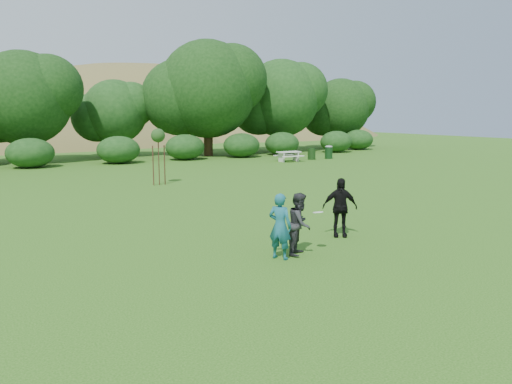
{
  "coord_description": "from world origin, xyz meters",
  "views": [
    {
      "loc": [
        -8.01,
        -10.63,
        3.61
      ],
      "look_at": [
        0.0,
        3.0,
        1.1
      ],
      "focal_mm": 35.0,
      "sensor_mm": 36.0,
      "label": 1
    }
  ],
  "objects_px": {
    "player_black": "(340,207)",
    "trash_can_near": "(312,154)",
    "picnic_table": "(289,155)",
    "player_teal": "(280,226)",
    "sapling": "(158,137)",
    "trash_can_lidded": "(329,152)",
    "player_grey": "(300,224)"
  },
  "relations": [
    {
      "from": "player_black",
      "to": "trash_can_near",
      "type": "height_order",
      "value": "player_black"
    },
    {
      "from": "player_black",
      "to": "picnic_table",
      "type": "distance_m",
      "value": 22.92
    },
    {
      "from": "player_teal",
      "to": "sapling",
      "type": "height_order",
      "value": "sapling"
    },
    {
      "from": "player_teal",
      "to": "player_black",
      "type": "bearing_deg",
      "value": -100.8
    },
    {
      "from": "trash_can_near",
      "to": "picnic_table",
      "type": "bearing_deg",
      "value": -169.58
    },
    {
      "from": "trash_can_near",
      "to": "trash_can_lidded",
      "type": "xyz_separation_m",
      "value": [
        1.66,
        -0.04,
        0.09
      ]
    },
    {
      "from": "player_teal",
      "to": "picnic_table",
      "type": "height_order",
      "value": "player_teal"
    },
    {
      "from": "picnic_table",
      "to": "trash_can_lidded",
      "type": "relative_size",
      "value": 1.71
    },
    {
      "from": "player_black",
      "to": "trash_can_lidded",
      "type": "xyz_separation_m",
      "value": [
        15.74,
        20.18,
        -0.33
      ]
    },
    {
      "from": "player_black",
      "to": "trash_can_near",
      "type": "distance_m",
      "value": 24.63
    },
    {
      "from": "trash_can_near",
      "to": "picnic_table",
      "type": "height_order",
      "value": "trash_can_near"
    },
    {
      "from": "player_teal",
      "to": "trash_can_lidded",
      "type": "xyz_separation_m",
      "value": [
        18.5,
        21.2,
        -0.29
      ]
    },
    {
      "from": "player_teal",
      "to": "player_black",
      "type": "relative_size",
      "value": 0.95
    },
    {
      "from": "sapling",
      "to": "picnic_table",
      "type": "distance_m",
      "value": 14.44
    },
    {
      "from": "player_teal",
      "to": "player_black",
      "type": "distance_m",
      "value": 2.95
    },
    {
      "from": "player_grey",
      "to": "trash_can_lidded",
      "type": "height_order",
      "value": "player_grey"
    },
    {
      "from": "picnic_table",
      "to": "player_black",
      "type": "bearing_deg",
      "value": -120.44
    },
    {
      "from": "player_black",
      "to": "picnic_table",
      "type": "bearing_deg",
      "value": 89.8
    },
    {
      "from": "sapling",
      "to": "trash_can_lidded",
      "type": "bearing_deg",
      "value": 23.55
    },
    {
      "from": "sapling",
      "to": "player_black",
      "type": "bearing_deg",
      "value": -85.79
    },
    {
      "from": "sapling",
      "to": "trash_can_lidded",
      "type": "xyz_separation_m",
      "value": [
        16.69,
        7.27,
        -1.88
      ]
    },
    {
      "from": "sapling",
      "to": "player_grey",
      "type": "bearing_deg",
      "value": -94.77
    },
    {
      "from": "player_grey",
      "to": "picnic_table",
      "type": "bearing_deg",
      "value": 16.61
    },
    {
      "from": "player_grey",
      "to": "player_black",
      "type": "distance_m",
      "value": 2.31
    },
    {
      "from": "trash_can_near",
      "to": "trash_can_lidded",
      "type": "bearing_deg",
      "value": -1.21
    },
    {
      "from": "trash_can_near",
      "to": "sapling",
      "type": "bearing_deg",
      "value": -154.06
    },
    {
      "from": "picnic_table",
      "to": "trash_can_near",
      "type": "bearing_deg",
      "value": 10.42
    },
    {
      "from": "player_black",
      "to": "trash_can_lidded",
      "type": "relative_size",
      "value": 1.66
    },
    {
      "from": "picnic_table",
      "to": "trash_can_lidded",
      "type": "bearing_deg",
      "value": 5.79
    },
    {
      "from": "player_teal",
      "to": "sapling",
      "type": "relative_size",
      "value": 0.58
    },
    {
      "from": "player_black",
      "to": "trash_can_lidded",
      "type": "distance_m",
      "value": 25.59
    },
    {
      "from": "sapling",
      "to": "trash_can_near",
      "type": "bearing_deg",
      "value": 25.94
    }
  ]
}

